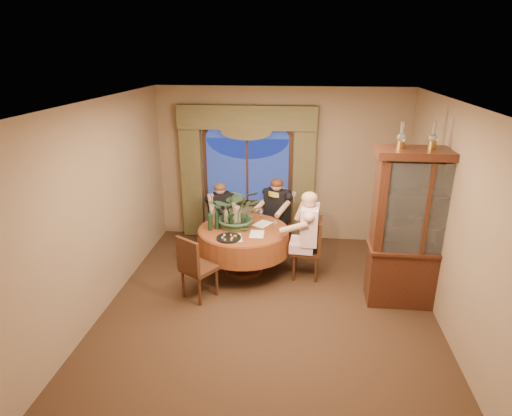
# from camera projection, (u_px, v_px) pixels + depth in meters

# --- Properties ---
(floor) EXTENTS (5.00, 5.00, 0.00)m
(floor) POSITION_uv_depth(u_px,v_px,m) (269.00, 309.00, 5.93)
(floor) COLOR black
(floor) RESTS_ON ground
(wall_back) EXTENTS (4.50, 0.00, 4.50)m
(wall_back) POSITION_uv_depth(u_px,v_px,m) (280.00, 166.00, 7.78)
(wall_back) COLOR #83674A
(wall_back) RESTS_ON ground
(wall_right) EXTENTS (0.00, 5.00, 5.00)m
(wall_right) POSITION_uv_depth(u_px,v_px,m) (453.00, 222.00, 5.22)
(wall_right) COLOR #83674A
(wall_right) RESTS_ON ground
(ceiling) EXTENTS (5.00, 5.00, 0.00)m
(ceiling) POSITION_uv_depth(u_px,v_px,m) (271.00, 103.00, 4.96)
(ceiling) COLOR white
(ceiling) RESTS_ON wall_back
(window) EXTENTS (1.62, 0.10, 1.32)m
(window) POSITION_uv_depth(u_px,v_px,m) (247.00, 171.00, 7.81)
(window) COLOR navy
(window) RESTS_ON wall_back
(arched_transom) EXTENTS (1.60, 0.06, 0.44)m
(arched_transom) POSITION_uv_depth(u_px,v_px,m) (247.00, 128.00, 7.54)
(arched_transom) COLOR navy
(arched_transom) RESTS_ON wall_back
(drapery_left) EXTENTS (0.38, 0.14, 2.32)m
(drapery_left) POSITION_uv_depth(u_px,v_px,m) (192.00, 176.00, 7.91)
(drapery_left) COLOR #4A4326
(drapery_left) RESTS_ON floor
(drapery_right) EXTENTS (0.38, 0.14, 2.32)m
(drapery_right) POSITION_uv_depth(u_px,v_px,m) (304.00, 180.00, 7.70)
(drapery_right) COLOR #4A4326
(drapery_right) RESTS_ON floor
(swag_valance) EXTENTS (2.45, 0.16, 0.42)m
(swag_valance) POSITION_uv_depth(u_px,v_px,m) (246.00, 118.00, 7.40)
(swag_valance) COLOR #4A4326
(swag_valance) RESTS_ON wall_back
(dining_table) EXTENTS (1.95, 1.95, 0.75)m
(dining_table) POSITION_uv_depth(u_px,v_px,m) (244.00, 250.00, 6.82)
(dining_table) COLOR maroon
(dining_table) RESTS_ON floor
(china_cabinet) EXTENTS (1.37, 0.54, 2.21)m
(china_cabinet) POSITION_uv_depth(u_px,v_px,m) (420.00, 230.00, 5.73)
(china_cabinet) COLOR #33150C
(china_cabinet) RESTS_ON floor
(oil_lamp_left) EXTENTS (0.11, 0.11, 0.34)m
(oil_lamp_left) POSITION_uv_depth(u_px,v_px,m) (402.00, 135.00, 5.33)
(oil_lamp_left) COLOR #A5722D
(oil_lamp_left) RESTS_ON china_cabinet
(oil_lamp_center) EXTENTS (0.11, 0.11, 0.34)m
(oil_lamp_center) POSITION_uv_depth(u_px,v_px,m) (433.00, 136.00, 5.29)
(oil_lamp_center) COLOR #A5722D
(oil_lamp_center) RESTS_ON china_cabinet
(oil_lamp_right) EXTENTS (0.11, 0.11, 0.34)m
(oil_lamp_right) POSITION_uv_depth(u_px,v_px,m) (466.00, 136.00, 5.25)
(oil_lamp_right) COLOR #A5722D
(oil_lamp_right) RESTS_ON china_cabinet
(chair_right) EXTENTS (0.44, 0.44, 0.96)m
(chair_right) POSITION_uv_depth(u_px,v_px,m) (306.00, 248.00, 6.64)
(chair_right) COLOR black
(chair_right) RESTS_ON floor
(chair_back_right) EXTENTS (0.56, 0.56, 0.96)m
(chair_back_right) POSITION_uv_depth(u_px,v_px,m) (276.00, 223.00, 7.61)
(chair_back_right) COLOR black
(chair_back_right) RESTS_ON floor
(chair_back) EXTENTS (0.56, 0.56, 0.96)m
(chair_back) POSITION_uv_depth(u_px,v_px,m) (226.00, 222.00, 7.66)
(chair_back) COLOR black
(chair_back) RESTS_ON floor
(chair_front_left) EXTENTS (0.58, 0.58, 0.96)m
(chair_front_left) POSITION_uv_depth(u_px,v_px,m) (199.00, 267.00, 6.08)
(chair_front_left) COLOR black
(chair_front_left) RESTS_ON floor
(person_pink) EXTENTS (0.51, 0.54, 1.42)m
(person_pink) POSITION_uv_depth(u_px,v_px,m) (309.00, 236.00, 6.52)
(person_pink) COLOR silver
(person_pink) RESTS_ON floor
(person_back) EXTENTS (0.60, 0.58, 1.24)m
(person_back) POSITION_uv_depth(u_px,v_px,m) (220.00, 216.00, 7.54)
(person_back) COLOR black
(person_back) RESTS_ON floor
(person_scarf) EXTENTS (0.62, 0.61, 1.33)m
(person_scarf) POSITION_uv_depth(u_px,v_px,m) (277.00, 214.00, 7.51)
(person_scarf) COLOR black
(person_scarf) RESTS_ON floor
(stoneware_vase) EXTENTS (0.17, 0.17, 0.31)m
(stoneware_vase) POSITION_uv_depth(u_px,v_px,m) (236.00, 216.00, 6.78)
(stoneware_vase) COLOR #95795E
(stoneware_vase) RESTS_ON dining_table
(centerpiece_plant) EXTENTS (0.86, 0.96, 0.75)m
(centerpiece_plant) POSITION_uv_depth(u_px,v_px,m) (238.00, 191.00, 6.61)
(centerpiece_plant) COLOR #314F32
(centerpiece_plant) RESTS_ON dining_table
(olive_bowl) EXTENTS (0.15, 0.15, 0.05)m
(olive_bowl) POSITION_uv_depth(u_px,v_px,m) (244.00, 229.00, 6.63)
(olive_bowl) COLOR #43582A
(olive_bowl) RESTS_ON dining_table
(cheese_platter) EXTENTS (0.37, 0.37, 0.02)m
(cheese_platter) POSITION_uv_depth(u_px,v_px,m) (229.00, 238.00, 6.32)
(cheese_platter) COLOR black
(cheese_platter) RESTS_ON dining_table
(wine_bottle_0) EXTENTS (0.07, 0.07, 0.33)m
(wine_bottle_0) POSITION_uv_depth(u_px,v_px,m) (215.00, 215.00, 6.79)
(wine_bottle_0) COLOR tan
(wine_bottle_0) RESTS_ON dining_table
(wine_bottle_1) EXTENTS (0.07, 0.07, 0.33)m
(wine_bottle_1) POSITION_uv_depth(u_px,v_px,m) (231.00, 219.00, 6.61)
(wine_bottle_1) COLOR black
(wine_bottle_1) RESTS_ON dining_table
(wine_bottle_2) EXTENTS (0.07, 0.07, 0.33)m
(wine_bottle_2) POSITION_uv_depth(u_px,v_px,m) (217.00, 219.00, 6.63)
(wine_bottle_2) COLOR black
(wine_bottle_2) RESTS_ON dining_table
(wine_bottle_3) EXTENTS (0.07, 0.07, 0.33)m
(wine_bottle_3) POSITION_uv_depth(u_px,v_px,m) (226.00, 217.00, 6.72)
(wine_bottle_3) COLOR tan
(wine_bottle_3) RESTS_ON dining_table
(wine_bottle_4) EXTENTS (0.07, 0.07, 0.33)m
(wine_bottle_4) POSITION_uv_depth(u_px,v_px,m) (210.00, 220.00, 6.58)
(wine_bottle_4) COLOR black
(wine_bottle_4) RESTS_ON dining_table
(tasting_paper_0) EXTENTS (0.22, 0.30, 0.00)m
(tasting_paper_0) POSITION_uv_depth(u_px,v_px,m) (257.00, 234.00, 6.48)
(tasting_paper_0) COLOR white
(tasting_paper_0) RESTS_ON dining_table
(tasting_paper_1) EXTENTS (0.33, 0.36, 0.00)m
(tasting_paper_1) POSITION_uv_depth(u_px,v_px,m) (263.00, 224.00, 6.86)
(tasting_paper_1) COLOR white
(tasting_paper_1) RESTS_ON dining_table
(tasting_paper_2) EXTENTS (0.27, 0.34, 0.00)m
(tasting_paper_2) POSITION_uv_depth(u_px,v_px,m) (235.00, 238.00, 6.35)
(tasting_paper_2) COLOR white
(tasting_paper_2) RESTS_ON dining_table
(wine_glass_person_pink) EXTENTS (0.07, 0.07, 0.18)m
(wine_glass_person_pink) POSITION_uv_depth(u_px,v_px,m) (275.00, 225.00, 6.57)
(wine_glass_person_pink) COLOR silver
(wine_glass_person_pink) RESTS_ON dining_table
(wine_glass_person_back) EXTENTS (0.07, 0.07, 0.18)m
(wine_glass_person_back) POSITION_uv_depth(u_px,v_px,m) (231.00, 213.00, 7.08)
(wine_glass_person_back) COLOR silver
(wine_glass_person_back) RESTS_ON dining_table
(wine_glass_person_scarf) EXTENTS (0.07, 0.07, 0.18)m
(wine_glass_person_scarf) POSITION_uv_depth(u_px,v_px,m) (261.00, 214.00, 7.05)
(wine_glass_person_scarf) COLOR silver
(wine_glass_person_scarf) RESTS_ON dining_table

